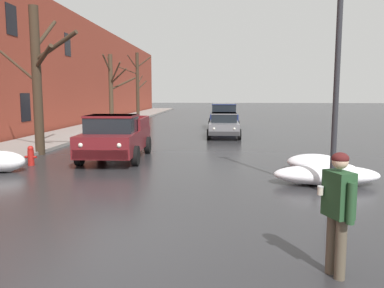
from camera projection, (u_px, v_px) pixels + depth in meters
The scene contains 16 objects.
ground_plane at pixel (78, 251), 6.42m from camera, with size 200.00×200.00×0.00m, color #2B2B2D.
left_sidewalk_slab at pixel (73, 133), 24.68m from camera, with size 3.29×80.00×0.14m, color gray.
brick_townhouse_facade at pixel (37, 65), 24.28m from camera, with size 0.63×80.00×8.62m.
snow_bank_near_corner_left at pixel (108, 127), 26.13m from camera, with size 1.96×0.99×0.73m.
snow_bank_along_left_kerb at pixel (329, 175), 11.07m from camera, with size 2.93×1.18×0.56m.
snow_bank_near_corner_right at pixel (312, 163), 13.11m from camera, with size 1.76×1.40×0.54m.
snow_bank_along_right_kerb at pixel (107, 129), 24.01m from camera, with size 2.22×1.10×0.77m.
bare_tree_second_along_sidewalk at pixel (38, 75), 16.12m from camera, with size 4.13×3.00×6.05m.
bare_tree_mid_block at pixel (112, 89), 27.17m from camera, with size 2.30×2.89×5.21m.
bare_tree_far_down_block at pixel (138, 85), 36.11m from camera, with size 2.95×3.66×6.21m.
pickup_truck_maroon_approaching_near_lane at pixel (116, 137), 15.23m from camera, with size 2.35×5.01×1.76m.
sedan_grey_parked_kerbside_close at pixel (224, 124), 22.98m from camera, with size 1.90×4.09×1.42m.
suv_darkblue_parked_kerbside_mid at pixel (223, 115), 28.48m from camera, with size 2.16×4.62×1.82m.
pedestrian_with_coffee at pixel (338, 204), 5.42m from camera, with size 0.48×0.63×1.76m.
fire_hydrant at pixel (31, 156), 14.00m from camera, with size 0.42×0.22×0.71m.
street_lamp_post at pixel (338, 53), 9.59m from camera, with size 0.44×0.24×6.32m.
Camera 1 is at (2.28, -6.00, 2.56)m, focal length 36.89 mm.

